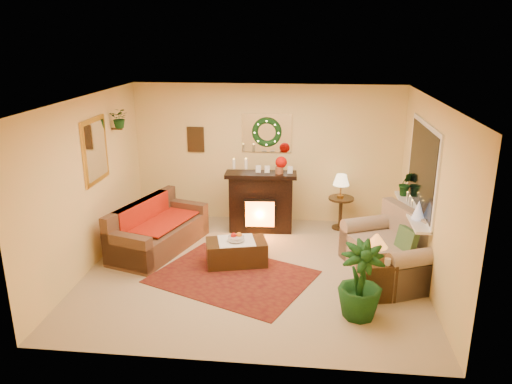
# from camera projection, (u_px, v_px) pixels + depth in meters

# --- Properties ---
(floor) EXTENTS (5.00, 5.00, 0.00)m
(floor) POSITION_uv_depth(u_px,v_px,m) (254.00, 270.00, 7.64)
(floor) COLOR beige
(floor) RESTS_ON ground
(ceiling) EXTENTS (5.00, 5.00, 0.00)m
(ceiling) POSITION_uv_depth(u_px,v_px,m) (253.00, 99.00, 6.85)
(ceiling) COLOR white
(ceiling) RESTS_ON ground
(wall_back) EXTENTS (5.00, 5.00, 0.00)m
(wall_back) POSITION_uv_depth(u_px,v_px,m) (267.00, 154.00, 9.38)
(wall_back) COLOR #EFD88C
(wall_back) RESTS_ON ground
(wall_front) EXTENTS (5.00, 5.00, 0.00)m
(wall_front) POSITION_uv_depth(u_px,v_px,m) (229.00, 255.00, 5.11)
(wall_front) COLOR #EFD88C
(wall_front) RESTS_ON ground
(wall_left) EXTENTS (4.50, 4.50, 0.00)m
(wall_left) POSITION_uv_depth(u_px,v_px,m) (89.00, 184.00, 7.50)
(wall_left) COLOR #EFD88C
(wall_left) RESTS_ON ground
(wall_right) EXTENTS (4.50, 4.50, 0.00)m
(wall_right) POSITION_uv_depth(u_px,v_px,m) (430.00, 195.00, 6.99)
(wall_right) COLOR #EFD88C
(wall_right) RESTS_ON ground
(area_rug) EXTENTS (2.67, 2.38, 0.01)m
(area_rug) POSITION_uv_depth(u_px,v_px,m) (233.00, 277.00, 7.43)
(area_rug) COLOR #561207
(area_rug) RESTS_ON floor
(sofa) EXTENTS (1.36, 2.04, 0.81)m
(sofa) POSITION_uv_depth(u_px,v_px,m) (159.00, 225.00, 8.27)
(sofa) COLOR #41271A
(sofa) RESTS_ON floor
(red_throw) EXTENTS (0.82, 1.34, 0.02)m
(red_throw) POSITION_uv_depth(u_px,v_px,m) (160.00, 220.00, 8.42)
(red_throw) COLOR #AE2820
(red_throw) RESTS_ON sofa
(fireplace) EXTENTS (1.14, 0.41, 1.03)m
(fireplace) POSITION_uv_depth(u_px,v_px,m) (261.00, 202.00, 9.03)
(fireplace) COLOR black
(fireplace) RESTS_ON floor
(poinsettia) EXTENTS (0.20, 0.20, 0.20)m
(poinsettia) POSITION_uv_depth(u_px,v_px,m) (281.00, 162.00, 8.77)
(poinsettia) COLOR #B50901
(poinsettia) RESTS_ON fireplace
(mantel_candle_a) EXTENTS (0.06, 0.06, 0.17)m
(mantel_candle_a) POSITION_uv_depth(u_px,v_px,m) (234.00, 164.00, 8.82)
(mantel_candle_a) COLOR #FFEDC6
(mantel_candle_a) RESTS_ON fireplace
(mantel_candle_b) EXTENTS (0.06, 0.06, 0.18)m
(mantel_candle_b) POSITION_uv_depth(u_px,v_px,m) (246.00, 164.00, 8.82)
(mantel_candle_b) COLOR silver
(mantel_candle_b) RESTS_ON fireplace
(mantel_mirror) EXTENTS (0.92, 0.02, 0.72)m
(mantel_mirror) POSITION_uv_depth(u_px,v_px,m) (267.00, 133.00, 9.23)
(mantel_mirror) COLOR white
(mantel_mirror) RESTS_ON wall_back
(wreath) EXTENTS (0.55, 0.11, 0.55)m
(wreath) POSITION_uv_depth(u_px,v_px,m) (267.00, 132.00, 9.19)
(wreath) COLOR #194719
(wreath) RESTS_ON wall_back
(wall_art) EXTENTS (0.32, 0.03, 0.48)m
(wall_art) POSITION_uv_depth(u_px,v_px,m) (196.00, 139.00, 9.42)
(wall_art) COLOR #381E11
(wall_art) RESTS_ON wall_back
(gold_mirror) EXTENTS (0.03, 0.84, 1.00)m
(gold_mirror) POSITION_uv_depth(u_px,v_px,m) (95.00, 151.00, 7.65)
(gold_mirror) COLOR gold
(gold_mirror) RESTS_ON wall_left
(hanging_plant) EXTENTS (0.33, 0.28, 0.36)m
(hanging_plant) POSITION_uv_depth(u_px,v_px,m) (121.00, 128.00, 8.27)
(hanging_plant) COLOR #194719
(hanging_plant) RESTS_ON wall_left
(loveseat) EXTENTS (1.49, 1.83, 0.92)m
(loveseat) POSITION_uv_depth(u_px,v_px,m) (392.00, 248.00, 7.43)
(loveseat) COLOR tan
(loveseat) RESTS_ON floor
(window_frame) EXTENTS (0.03, 1.86, 1.36)m
(window_frame) POSITION_uv_depth(u_px,v_px,m) (423.00, 168.00, 7.44)
(window_frame) COLOR white
(window_frame) RESTS_ON wall_right
(window_glass) EXTENTS (0.02, 1.70, 1.22)m
(window_glass) POSITION_uv_depth(u_px,v_px,m) (422.00, 168.00, 7.44)
(window_glass) COLOR black
(window_glass) RESTS_ON wall_right
(window_sill) EXTENTS (0.22, 1.86, 0.04)m
(window_sill) POSITION_uv_depth(u_px,v_px,m) (411.00, 210.00, 7.65)
(window_sill) COLOR white
(window_sill) RESTS_ON wall_right
(mini_tree) EXTENTS (0.18, 0.18, 0.27)m
(mini_tree) POSITION_uv_depth(u_px,v_px,m) (419.00, 210.00, 7.19)
(mini_tree) COLOR silver
(mini_tree) RESTS_ON window_sill
(sill_plant) EXTENTS (0.30, 0.24, 0.54)m
(sill_plant) POSITION_uv_depth(u_px,v_px,m) (406.00, 184.00, 8.23)
(sill_plant) COLOR #174018
(sill_plant) RESTS_ON window_sill
(side_table_round) EXTENTS (0.49, 0.49, 0.60)m
(side_table_round) POSITION_uv_depth(u_px,v_px,m) (341.00, 212.00, 9.19)
(side_table_round) COLOR #382618
(side_table_round) RESTS_ON floor
(lamp_cream) EXTENTS (0.29, 0.29, 0.45)m
(lamp_cream) POSITION_uv_depth(u_px,v_px,m) (341.00, 183.00, 9.00)
(lamp_cream) COLOR beige
(lamp_cream) RESTS_ON side_table_round
(end_table_square) EXTENTS (0.53, 0.53, 0.54)m
(end_table_square) POSITION_uv_depth(u_px,v_px,m) (376.00, 279.00, 6.81)
(end_table_square) COLOR #331D14
(end_table_square) RESTS_ON floor
(lamp_tiffany) EXTENTS (0.30, 0.30, 0.45)m
(lamp_tiffany) POSITION_uv_depth(u_px,v_px,m) (376.00, 247.00, 6.65)
(lamp_tiffany) COLOR orange
(lamp_tiffany) RESTS_ON end_table_square
(coffee_table) EXTENTS (1.02, 0.72, 0.39)m
(coffee_table) POSITION_uv_depth(u_px,v_px,m) (236.00, 252.00, 7.79)
(coffee_table) COLOR #3D1A0E
(coffee_table) RESTS_ON floor
(fruit_bowl) EXTENTS (0.25, 0.25, 0.06)m
(fruit_bowl) POSITION_uv_depth(u_px,v_px,m) (236.00, 238.00, 7.69)
(fruit_bowl) COLOR silver
(fruit_bowl) RESTS_ON coffee_table
(floor_palm) EXTENTS (1.93, 1.93, 3.02)m
(floor_palm) POSITION_uv_depth(u_px,v_px,m) (360.00, 285.00, 6.27)
(floor_palm) COLOR #1F3F1A
(floor_palm) RESTS_ON floor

